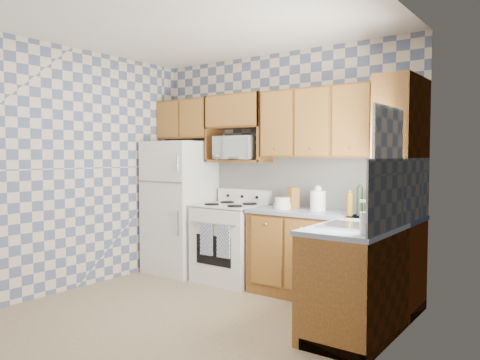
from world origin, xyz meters
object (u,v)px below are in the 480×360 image
object	(u,v)px
stove_body	(231,244)
electric_kettle	(318,201)
refrigerator	(180,207)
microwave	(237,148)

from	to	relation	value
stove_body	electric_kettle	world-z (taller)	electric_kettle
refrigerator	microwave	size ratio (longest dim) A/B	3.25
stove_body	electric_kettle	bearing A→B (deg)	2.19
refrigerator	microwave	distance (m)	1.12
electric_kettle	refrigerator	bearing A→B (deg)	-177.98
refrigerator	electric_kettle	distance (m)	1.94
stove_body	microwave	world-z (taller)	microwave
microwave	electric_kettle	xyz separation A→B (m)	(1.11, -0.08, -0.57)
stove_body	electric_kettle	distance (m)	1.26
refrigerator	stove_body	bearing A→B (deg)	1.78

